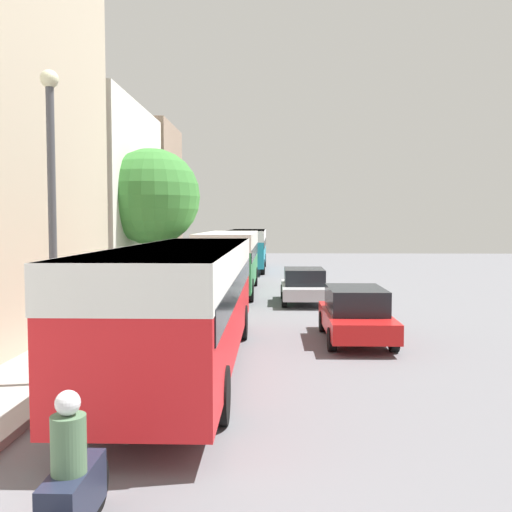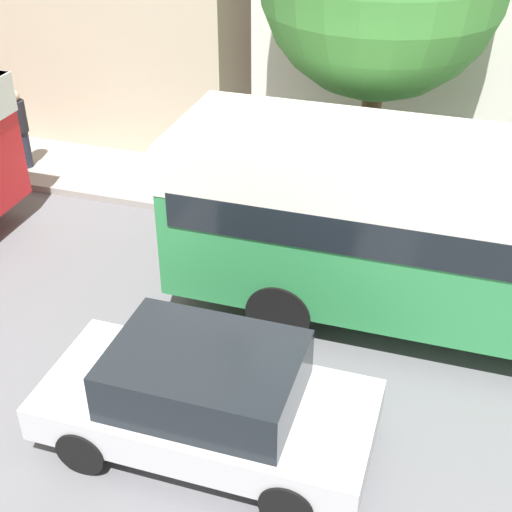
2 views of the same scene
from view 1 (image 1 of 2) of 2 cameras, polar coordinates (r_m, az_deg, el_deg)
The scene contains 11 objects.
building_far_terrace at distance 28.61m, azimuth -16.84°, elevation 5.40°, with size 5.55×9.82×8.99m.
building_end_row at distance 37.36m, azimuth -12.63°, elevation 5.38°, with size 5.85×6.61×9.54m.
bus_lead at distance 13.24m, azimuth -7.05°, elevation -3.29°, with size 2.53×11.40×2.90m.
bus_following at distance 27.55m, azimuth -2.64°, elevation 0.25°, with size 2.51×9.95×2.93m.
bus_third_in_line at distance 40.31m, azimuth -0.87°, elevation 1.21°, with size 2.57×10.21×2.88m.
motorcycle_behind_lead at distance 6.65m, azimuth -17.96°, elevation -21.18°, with size 0.38×2.24×1.73m.
car_crossing at distance 24.26m, azimuth 4.83°, elevation -2.91°, with size 1.94×4.14×1.47m.
car_far_curb at distance 16.75m, azimuth 9.93°, elevation -5.69°, with size 1.85×4.38×1.55m.
pedestrian_near_curb at distance 18.28m, azimuth -13.71°, elevation -4.21°, with size 0.35×0.35×1.73m.
street_tree at distance 25.43m, azimuth -10.36°, elevation 5.81°, with size 4.22×4.22×6.50m.
lamp_post at distance 12.14m, azimuth -19.73°, elevation 5.23°, with size 0.36×0.36×6.29m.
Camera 1 is at (0.06, -2.51, 3.44)m, focal length 40.00 mm.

